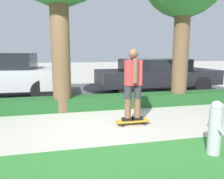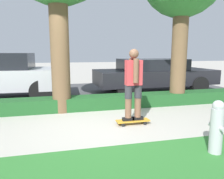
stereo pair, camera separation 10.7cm
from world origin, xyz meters
The scene contains 8 objects.
ground_plane centered at (0.00, 0.00, 0.00)m, with size 60.00×60.00×0.00m, color #ADA89E.
street_asphalt centered at (0.00, 4.20, 0.00)m, with size 12.60×5.00×0.01m.
hedge_row centered at (0.00, 1.60, 0.18)m, with size 12.60×0.60×0.36m.
skateboard centered at (0.56, 0.01, 0.08)m, with size 0.75×0.24×0.10m.
skater_person centered at (0.56, 0.01, 0.93)m, with size 0.48×0.40×1.57m.
parked_car_front centered at (-2.83, 3.66, 0.83)m, with size 3.98×2.06×1.57m.
parked_car_middle centered at (2.72, 3.67, 0.73)m, with size 4.83×2.07×1.33m.
fire_hydrant centered at (1.37, -1.64, 0.44)m, with size 0.20×0.32×0.87m.
Camera 2 is at (-1.01, -4.43, 1.60)m, focal length 35.00 mm.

